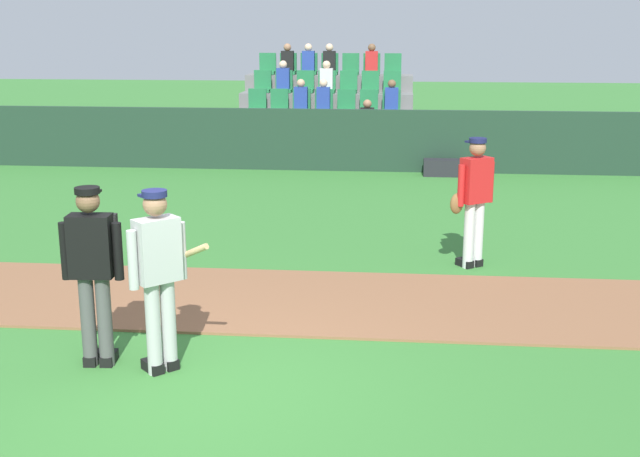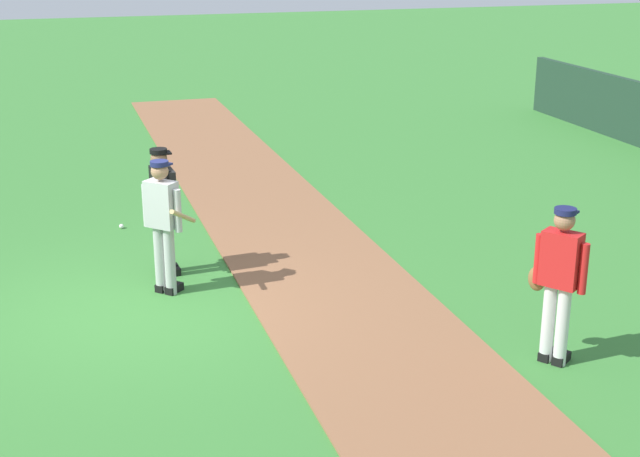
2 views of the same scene
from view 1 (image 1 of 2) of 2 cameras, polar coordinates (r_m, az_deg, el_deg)
The scene contains 8 objects.
ground_plane at distance 7.56m, azimuth -9.09°, elevation -11.20°, with size 80.00×80.00×0.00m, color #387A33.
infield_dirt_path at distance 9.81m, azimuth -5.48°, elevation -4.92°, with size 28.00×2.30×0.03m, color brown.
dugout_fence at distance 18.25m, azimuth -0.29°, elevation 6.24°, with size 20.00×0.16×1.37m, color #1E3828.
stadium_bleachers at distance 20.52m, azimuth 0.37°, elevation 7.35°, with size 4.45×3.80×2.70m.
batter_grey_jersey at distance 7.68m, azimuth -11.24°, elevation -3.14°, with size 0.73×0.68×1.76m.
umpire_home_plate at distance 7.96m, azimuth -15.61°, elevation -2.54°, with size 0.59×0.32×1.76m.
runner_red_jersey at distance 11.02m, azimuth 10.75°, elevation 2.14°, with size 0.62×0.46×1.76m.
equipment_bag at distance 17.83m, azimuth 8.71°, elevation 4.24°, with size 0.90×0.36×0.36m, color #232328.
Camera 1 is at (1.81, -6.60, 3.23)m, focal length 45.65 mm.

